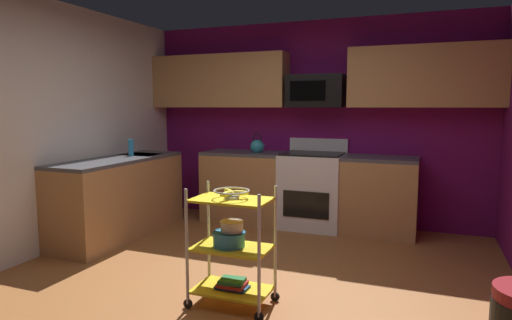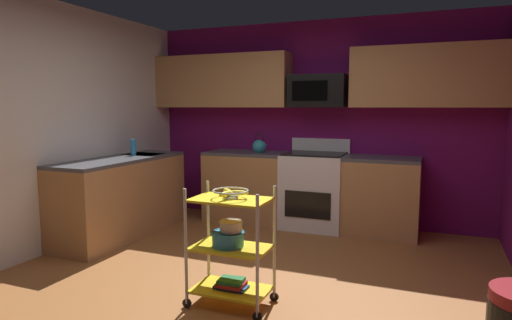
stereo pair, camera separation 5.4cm
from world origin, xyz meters
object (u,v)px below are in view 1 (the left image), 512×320
at_px(oven_range, 313,189).
at_px(fruit_bowl, 232,192).
at_px(microwave, 316,91).
at_px(rolling_cart, 232,247).
at_px(mixing_bowl_large, 229,239).
at_px(kettle, 257,146).
at_px(dish_soap_bottle, 131,148).
at_px(mixing_bowl_small, 232,226).
at_px(book_stack, 232,284).

bearing_deg(oven_range, fruit_bowl, -90.72).
relative_size(microwave, rolling_cart, 0.77).
xyz_separation_m(mixing_bowl_large, kettle, (-0.69, 2.38, 0.48)).
relative_size(mixing_bowl_large, dish_soap_bottle, 1.26).
bearing_deg(dish_soap_bottle, mixing_bowl_large, -36.21).
bearing_deg(mixing_bowl_large, microwave, 88.77).
xyz_separation_m(oven_range, rolling_cart, (-0.03, -2.38, -0.03)).
xyz_separation_m(microwave, fruit_bowl, (-0.03, -2.49, -0.82)).
height_order(mixing_bowl_large, dish_soap_bottle, dish_soap_bottle).
height_order(microwave, mixing_bowl_small, microwave).
xyz_separation_m(microwave, book_stack, (-0.03, -2.49, -1.54)).
height_order(oven_range, book_stack, oven_range).
bearing_deg(mixing_bowl_large, kettle, 106.17).
xyz_separation_m(mixing_bowl_large, book_stack, (0.02, 0.00, -0.35)).
height_order(rolling_cart, dish_soap_bottle, dish_soap_bottle).
distance_m(mixing_bowl_large, dish_soap_bottle, 2.48).
height_order(book_stack, dish_soap_bottle, dish_soap_bottle).
height_order(microwave, rolling_cart, microwave).
height_order(oven_range, fruit_bowl, oven_range).
xyz_separation_m(microwave, dish_soap_bottle, (-2.01, -1.05, -0.68)).
bearing_deg(fruit_bowl, dish_soap_bottle, 144.11).
distance_m(mixing_bowl_large, mixing_bowl_small, 0.10).
relative_size(rolling_cart, mixing_bowl_small, 5.03).
bearing_deg(fruit_bowl, oven_range, 89.28).
bearing_deg(dish_soap_bottle, fruit_bowl, -35.89).
xyz_separation_m(oven_range, kettle, (-0.74, -0.00, 0.52)).
bearing_deg(kettle, mixing_bowl_small, -73.30).
bearing_deg(oven_range, dish_soap_bottle, -154.74).
distance_m(microwave, rolling_cart, 2.78).
bearing_deg(rolling_cart, mixing_bowl_small, 103.51).
height_order(fruit_bowl, dish_soap_bottle, dish_soap_bottle).
bearing_deg(mixing_bowl_small, mixing_bowl_large, -165.92).
distance_m(rolling_cart, mixing_bowl_small, 0.17).
bearing_deg(microwave, oven_range, -89.74).
xyz_separation_m(fruit_bowl, dish_soap_bottle, (-1.98, 1.43, 0.14)).
relative_size(oven_range, fruit_bowl, 4.04).
bearing_deg(kettle, book_stack, -73.30).
distance_m(mixing_bowl_large, kettle, 2.52).
bearing_deg(book_stack, fruit_bowl, 90.00).
height_order(kettle, dish_soap_bottle, kettle).
height_order(book_stack, kettle, kettle).
xyz_separation_m(oven_range, mixing_bowl_large, (-0.05, -2.38, 0.04)).
xyz_separation_m(mixing_bowl_large, mixing_bowl_small, (0.02, 0.01, 0.10)).
bearing_deg(fruit_bowl, kettle, 106.70).
distance_m(microwave, kettle, 1.03).
relative_size(microwave, kettle, 2.65).
height_order(fruit_bowl, mixing_bowl_small, fruit_bowl).
xyz_separation_m(oven_range, fruit_bowl, (-0.03, -2.38, 0.40)).
bearing_deg(dish_soap_bottle, rolling_cart, -35.89).
height_order(mixing_bowl_small, dish_soap_bottle, dish_soap_bottle).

